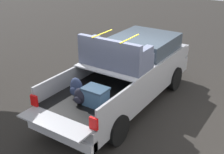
# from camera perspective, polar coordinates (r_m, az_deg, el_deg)

# --- Properties ---
(ground_plane) EXTENTS (40.00, 40.00, 0.00)m
(ground_plane) POSITION_cam_1_polar(r_m,az_deg,el_deg) (8.88, 2.14, -5.13)
(ground_plane) COLOR black
(pickup_truck) EXTENTS (6.05, 2.06, 2.23)m
(pickup_truck) POSITION_cam_1_polar(r_m,az_deg,el_deg) (8.73, 3.45, 1.19)
(pickup_truck) COLOR gray
(pickup_truck) RESTS_ON ground_plane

